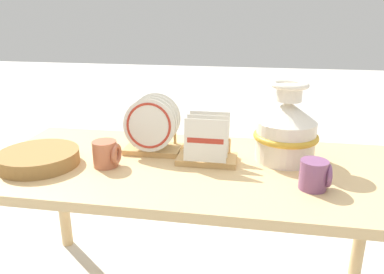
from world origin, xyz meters
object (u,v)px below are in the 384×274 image
at_px(mug_plum_glaze, 315,175).
at_px(mug_terracotta_glaze, 106,154).
at_px(ceramic_vase, 286,129).
at_px(dish_rack_round_plates, 152,131).
at_px(dish_rack_square_plates, 207,149).
at_px(wicker_charger_stack, 39,158).

distance_m(mug_plum_glaze, mug_terracotta_glaze, 0.73).
relative_size(ceramic_vase, mug_terracotta_glaze, 3.11).
bearing_deg(dish_rack_round_plates, dish_rack_square_plates, -14.63).
bearing_deg(wicker_charger_stack, ceramic_vase, 13.02).
bearing_deg(mug_terracotta_glaze, dish_rack_round_plates, 51.98).
xyz_separation_m(wicker_charger_stack, mug_terracotta_glaze, (0.25, 0.03, 0.02)).
xyz_separation_m(dish_rack_round_plates, mug_terracotta_glaze, (-0.13, -0.17, -0.04)).
xyz_separation_m(ceramic_vase, mug_plum_glaze, (0.08, -0.24, -0.08)).
height_order(ceramic_vase, dish_rack_square_plates, ceramic_vase).
bearing_deg(wicker_charger_stack, mug_plum_glaze, -1.66).
bearing_deg(wicker_charger_stack, dish_rack_square_plates, 12.78).
bearing_deg(mug_terracotta_glaze, wicker_charger_stack, -172.73).
bearing_deg(dish_rack_square_plates, ceramic_vase, 13.54).
bearing_deg(ceramic_vase, wicker_charger_stack, -166.98).
relative_size(dish_rack_round_plates, wicker_charger_stack, 0.79).
relative_size(dish_rack_round_plates, dish_rack_square_plates, 1.02).
relative_size(ceramic_vase, dish_rack_round_plates, 1.32).
height_order(mug_plum_glaze, mug_terracotta_glaze, same).
xyz_separation_m(wicker_charger_stack, mug_plum_glaze, (0.98, -0.03, 0.02)).
xyz_separation_m(mug_plum_glaze, mug_terracotta_glaze, (-0.73, 0.06, 0.00)).
distance_m(wicker_charger_stack, mug_terracotta_glaze, 0.26).
bearing_deg(wicker_charger_stack, dish_rack_round_plates, 27.42).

